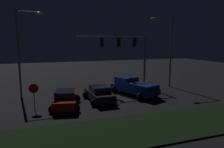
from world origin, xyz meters
TOP-DOWN VIEW (x-y plane):
  - ground_plane at (0.00, 0.00)m, footprint 80.00×80.00m
  - grass_median at (0.00, -7.93)m, footprint 22.35×4.87m
  - pickup_truck at (2.45, 0.41)m, footprint 4.05×5.76m
  - car_sedan at (-4.81, -1.60)m, footprint 3.04×4.67m
  - car_sedan_far at (-1.58, -0.77)m, footprint 2.57×4.45m
  - traffic_signal_gantry at (2.88, 3.29)m, footprint 8.32×0.56m
  - street_lamp_left at (-8.14, 3.27)m, footprint 2.57×0.44m
  - street_lamp_right at (7.93, 2.71)m, footprint 3.01×0.44m
  - stop_sign at (-7.31, -1.68)m, footprint 0.76×0.08m

SIDE VIEW (x-z plane):
  - ground_plane at x=0.00m, z-range 0.00..0.00m
  - grass_median at x=0.00m, z-range 0.00..0.10m
  - car_sedan at x=-4.81m, z-range -0.02..1.49m
  - car_sedan_far at x=-1.58m, z-range -0.02..1.49m
  - pickup_truck at x=2.45m, z-range 0.10..1.90m
  - stop_sign at x=-7.31m, z-range 0.45..2.68m
  - traffic_signal_gantry at x=2.88m, z-range 1.65..8.15m
  - street_lamp_right at x=7.93m, z-range 1.11..9.56m
  - street_lamp_left at x=-8.14m, z-range 1.07..9.68m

